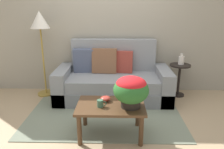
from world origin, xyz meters
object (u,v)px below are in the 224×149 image
object	(u,v)px
potted_plant	(131,89)
coffee_mug	(100,103)
couch	(113,81)
table_vase	(181,60)
side_table	(179,74)
floor_lamp	(40,27)
snack_bowl	(106,98)
coffee_table	(111,110)

from	to	relation	value
potted_plant	coffee_mug	world-z (taller)	potted_plant
couch	table_vase	distance (m)	1.33
potted_plant	coffee_mug	xyz separation A→B (m)	(-0.38, -0.01, -0.19)
couch	side_table	xyz separation A→B (m)	(1.26, 0.13, 0.10)
floor_lamp	coffee_mug	bearing A→B (deg)	-51.15
potted_plant	table_vase	bearing A→B (deg)	55.29
couch	table_vase	bearing A→B (deg)	6.59
side_table	snack_bowl	world-z (taller)	side_table
side_table	table_vase	distance (m)	0.27
coffee_mug	snack_bowl	world-z (taller)	coffee_mug
snack_bowl	table_vase	world-z (taller)	table_vase
couch	potted_plant	bearing A→B (deg)	-79.08
coffee_table	coffee_mug	bearing A→B (deg)	-152.74
couch	snack_bowl	size ratio (longest dim) A/B	15.27
coffee_table	floor_lamp	world-z (taller)	floor_lamp
floor_lamp	coffee_mug	xyz separation A→B (m)	(1.18, -1.46, -0.80)
couch	potted_plant	world-z (taller)	couch
coffee_table	side_table	size ratio (longest dim) A/B	1.42
coffee_table	coffee_mug	size ratio (longest dim) A/B	7.13
coffee_table	snack_bowl	bearing A→B (deg)	123.44
side_table	floor_lamp	xyz separation A→B (m)	(-2.56, -0.00, 0.87)
side_table	potted_plant	bearing A→B (deg)	-124.64
couch	snack_bowl	xyz separation A→B (m)	(-0.07, -1.15, 0.15)
coffee_table	table_vase	xyz separation A→B (m)	(1.27, 1.41, 0.33)
side_table	snack_bowl	bearing A→B (deg)	-135.92
floor_lamp	table_vase	distance (m)	2.64
coffee_table	table_vase	world-z (taller)	table_vase
floor_lamp	coffee_table	bearing A→B (deg)	-46.93
side_table	snack_bowl	distance (m)	1.85
coffee_mug	snack_bowl	xyz separation A→B (m)	(0.06, 0.17, -0.01)
potted_plant	table_vase	world-z (taller)	potted_plant
floor_lamp	table_vase	xyz separation A→B (m)	(2.57, 0.02, -0.59)
coffee_mug	table_vase	size ratio (longest dim) A/B	0.61
floor_lamp	coffee_mug	size ratio (longest dim) A/B	12.87
couch	coffee_mug	size ratio (longest dim) A/B	16.71
snack_bowl	side_table	bearing A→B (deg)	44.08
snack_bowl	coffee_mug	bearing A→B (deg)	-107.52
coffee_table	potted_plant	world-z (taller)	potted_plant
side_table	floor_lamp	size ratio (longest dim) A/B	0.39
snack_bowl	potted_plant	bearing A→B (deg)	-27.27
side_table	coffee_mug	distance (m)	2.01
coffee_table	floor_lamp	bearing A→B (deg)	133.07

